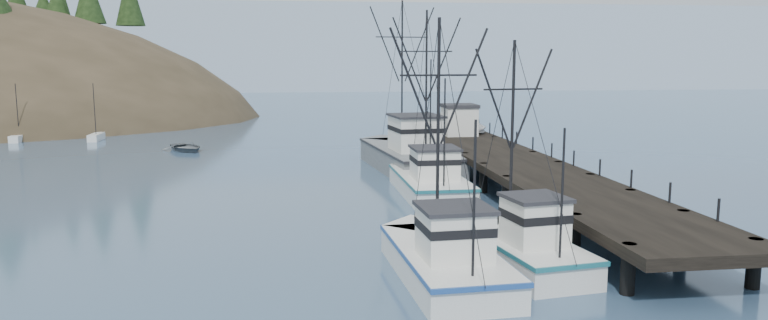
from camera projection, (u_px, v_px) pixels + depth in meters
ground at (323, 274)px, 28.53m from camera, size 400.00×400.00×0.00m
pier at (521, 167)px, 45.80m from camera, size 6.00×44.00×2.00m
distant_ridge at (331, 89)px, 196.46m from camera, size 360.00×40.00×26.00m
distant_ridge_far at (161, 87)px, 204.60m from camera, size 180.00×25.00×18.00m
moored_sailboats at (15, 133)px, 78.11m from camera, size 20.27×20.00×6.35m
trawler_near at (518, 245)px, 29.87m from camera, size 4.37×9.77×10.05m
trawler_mid at (443, 257)px, 28.15m from camera, size 4.21×10.99×10.91m
trawler_far at (429, 180)px, 45.60m from camera, size 4.08×12.20×12.40m
work_vessel at (407, 154)px, 55.00m from camera, size 6.57×16.81×13.83m
pier_shed at (459, 119)px, 61.47m from camera, size 3.00×3.20×2.80m
pickup_truck at (456, 125)px, 63.08m from camera, size 5.92×3.94×1.51m
motorboat at (186, 151)px, 66.00m from camera, size 5.58×6.10×1.03m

